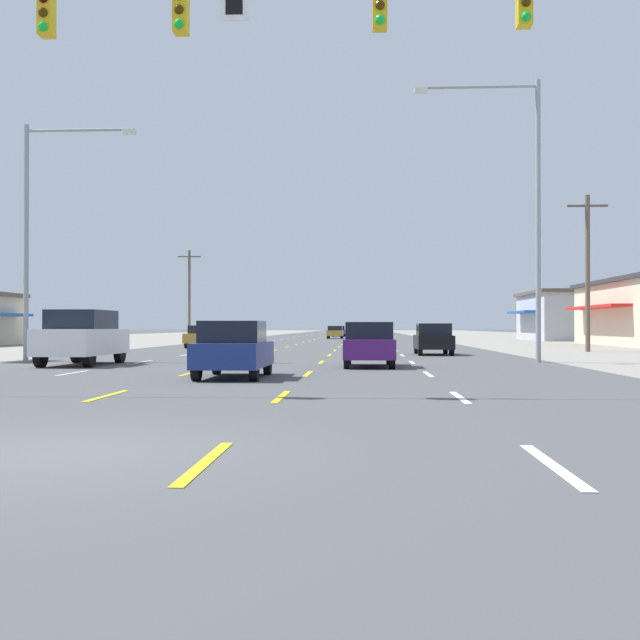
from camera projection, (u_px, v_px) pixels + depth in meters
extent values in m
plane|color=#4C4C4F|center=(327.00, 341.00, 74.55)|extent=(572.00, 572.00, 0.00)
cube|color=gray|center=(71.00, 341.00, 75.89)|extent=(28.00, 440.00, 0.01)
cube|color=gray|center=(593.00, 341.00, 73.21)|extent=(28.00, 440.00, 0.01)
cube|color=white|center=(73.00, 373.00, 23.41)|extent=(0.14, 2.60, 0.01)
cube|color=white|center=(143.00, 362.00, 30.90)|extent=(0.14, 2.60, 0.01)
cube|color=white|center=(186.00, 355.00, 38.39)|extent=(0.14, 2.60, 0.01)
cube|color=white|center=(215.00, 350.00, 45.88)|extent=(0.14, 2.60, 0.01)
cube|color=white|center=(236.00, 347.00, 53.37)|extent=(0.14, 2.60, 0.01)
cube|color=white|center=(251.00, 344.00, 60.85)|extent=(0.14, 2.60, 0.01)
cube|color=white|center=(264.00, 342.00, 68.34)|extent=(0.14, 2.60, 0.01)
cube|color=white|center=(273.00, 341.00, 75.83)|extent=(0.14, 2.60, 0.01)
cube|color=white|center=(281.00, 340.00, 83.32)|extent=(0.14, 2.60, 0.01)
cube|color=white|center=(288.00, 338.00, 90.81)|extent=(0.14, 2.60, 0.01)
cube|color=white|center=(294.00, 338.00, 98.30)|extent=(0.14, 2.60, 0.01)
cube|color=white|center=(299.00, 337.00, 105.79)|extent=(0.14, 2.60, 0.01)
cube|color=white|center=(303.00, 336.00, 113.28)|extent=(0.14, 2.60, 0.01)
cube|color=white|center=(307.00, 336.00, 120.76)|extent=(0.14, 2.60, 0.01)
cube|color=white|center=(310.00, 335.00, 128.25)|extent=(0.14, 2.60, 0.01)
cube|color=white|center=(313.00, 335.00, 135.74)|extent=(0.14, 2.60, 0.01)
cube|color=white|center=(315.00, 334.00, 143.23)|extent=(0.14, 2.60, 0.01)
cube|color=white|center=(318.00, 334.00, 150.72)|extent=(0.14, 2.60, 0.01)
cube|color=white|center=(320.00, 333.00, 158.21)|extent=(0.14, 2.60, 0.01)
cube|color=white|center=(322.00, 333.00, 165.70)|extent=(0.14, 2.60, 0.01)
cube|color=white|center=(324.00, 333.00, 173.19)|extent=(0.14, 2.60, 0.01)
cube|color=white|center=(325.00, 333.00, 180.67)|extent=(0.14, 2.60, 0.01)
cube|color=white|center=(327.00, 332.00, 188.16)|extent=(0.14, 2.60, 0.01)
cube|color=white|center=(328.00, 332.00, 195.65)|extent=(0.14, 2.60, 0.01)
cube|color=white|center=(329.00, 332.00, 203.14)|extent=(0.14, 2.60, 0.01)
cube|color=white|center=(331.00, 332.00, 210.63)|extent=(0.14, 2.60, 0.01)
cube|color=white|center=(332.00, 331.00, 218.12)|extent=(0.14, 2.60, 0.01)
cube|color=white|center=(333.00, 331.00, 225.61)|extent=(0.14, 2.60, 0.01)
cube|color=yellow|center=(107.00, 396.00, 15.73)|extent=(0.14, 2.60, 0.01)
cube|color=yellow|center=(189.00, 373.00, 23.22)|extent=(0.14, 2.60, 0.01)
cube|color=yellow|center=(232.00, 362.00, 30.71)|extent=(0.14, 2.60, 0.01)
cube|color=yellow|center=(257.00, 355.00, 38.20)|extent=(0.14, 2.60, 0.01)
cube|color=yellow|center=(275.00, 350.00, 45.69)|extent=(0.14, 2.60, 0.01)
cube|color=yellow|center=(287.00, 347.00, 53.18)|extent=(0.14, 2.60, 0.01)
cube|color=yellow|center=(296.00, 344.00, 60.66)|extent=(0.14, 2.60, 0.01)
cube|color=yellow|center=(304.00, 342.00, 68.15)|extent=(0.14, 2.60, 0.01)
cube|color=yellow|center=(310.00, 341.00, 75.64)|extent=(0.14, 2.60, 0.01)
cube|color=yellow|center=(314.00, 340.00, 83.13)|extent=(0.14, 2.60, 0.01)
cube|color=yellow|center=(318.00, 339.00, 90.62)|extent=(0.14, 2.60, 0.01)
cube|color=yellow|center=(322.00, 338.00, 98.11)|extent=(0.14, 2.60, 0.01)
cube|color=yellow|center=(325.00, 337.00, 105.60)|extent=(0.14, 2.60, 0.01)
cube|color=yellow|center=(327.00, 336.00, 113.09)|extent=(0.14, 2.60, 0.01)
cube|color=yellow|center=(329.00, 336.00, 120.57)|extent=(0.14, 2.60, 0.01)
cube|color=yellow|center=(331.00, 335.00, 128.06)|extent=(0.14, 2.60, 0.01)
cube|color=yellow|center=(333.00, 335.00, 135.55)|extent=(0.14, 2.60, 0.01)
cube|color=yellow|center=(335.00, 334.00, 143.04)|extent=(0.14, 2.60, 0.01)
cube|color=yellow|center=(336.00, 334.00, 150.53)|extent=(0.14, 2.60, 0.01)
cube|color=yellow|center=(337.00, 333.00, 158.02)|extent=(0.14, 2.60, 0.01)
cube|color=yellow|center=(338.00, 333.00, 165.51)|extent=(0.14, 2.60, 0.01)
cube|color=yellow|center=(340.00, 333.00, 173.00)|extent=(0.14, 2.60, 0.01)
cube|color=yellow|center=(340.00, 333.00, 180.48)|extent=(0.14, 2.60, 0.01)
cube|color=yellow|center=(341.00, 332.00, 187.97)|extent=(0.14, 2.60, 0.01)
cube|color=yellow|center=(342.00, 332.00, 195.46)|extent=(0.14, 2.60, 0.01)
cube|color=yellow|center=(343.00, 332.00, 202.95)|extent=(0.14, 2.60, 0.01)
cube|color=yellow|center=(344.00, 332.00, 210.44)|extent=(0.14, 2.60, 0.01)
cube|color=yellow|center=(344.00, 331.00, 217.93)|extent=(0.14, 2.60, 0.01)
cube|color=yellow|center=(345.00, 331.00, 225.42)|extent=(0.14, 2.60, 0.01)
cube|color=yellow|center=(206.00, 462.00, 8.05)|extent=(0.14, 2.60, 0.01)
cube|color=yellow|center=(281.00, 397.00, 15.54)|extent=(0.14, 2.60, 0.01)
cube|color=yellow|center=(308.00, 374.00, 23.03)|extent=(0.14, 2.60, 0.01)
cube|color=yellow|center=(321.00, 362.00, 30.52)|extent=(0.14, 2.60, 0.01)
cube|color=yellow|center=(329.00, 355.00, 38.01)|extent=(0.14, 2.60, 0.01)
cube|color=yellow|center=(335.00, 350.00, 45.50)|extent=(0.14, 2.60, 0.01)
cube|color=yellow|center=(339.00, 347.00, 52.99)|extent=(0.14, 2.60, 0.01)
cube|color=yellow|center=(342.00, 345.00, 60.47)|extent=(0.14, 2.60, 0.01)
cube|color=yellow|center=(344.00, 343.00, 67.96)|extent=(0.14, 2.60, 0.01)
cube|color=yellow|center=(346.00, 341.00, 75.45)|extent=(0.14, 2.60, 0.01)
cube|color=yellow|center=(348.00, 340.00, 82.94)|extent=(0.14, 2.60, 0.01)
cube|color=yellow|center=(349.00, 339.00, 90.43)|extent=(0.14, 2.60, 0.01)
cube|color=yellow|center=(350.00, 338.00, 97.92)|extent=(0.14, 2.60, 0.01)
cube|color=yellow|center=(351.00, 337.00, 105.41)|extent=(0.14, 2.60, 0.01)
cube|color=yellow|center=(352.00, 336.00, 112.90)|extent=(0.14, 2.60, 0.01)
cube|color=yellow|center=(352.00, 336.00, 120.38)|extent=(0.14, 2.60, 0.01)
cube|color=yellow|center=(353.00, 335.00, 127.87)|extent=(0.14, 2.60, 0.01)
cube|color=yellow|center=(353.00, 335.00, 135.36)|extent=(0.14, 2.60, 0.01)
cube|color=yellow|center=(354.00, 334.00, 142.85)|extent=(0.14, 2.60, 0.01)
cube|color=yellow|center=(354.00, 334.00, 150.34)|extent=(0.14, 2.60, 0.01)
cube|color=yellow|center=(355.00, 333.00, 157.83)|extent=(0.14, 2.60, 0.01)
cube|color=yellow|center=(355.00, 333.00, 165.32)|extent=(0.14, 2.60, 0.01)
cube|color=yellow|center=(355.00, 333.00, 172.81)|extent=(0.14, 2.60, 0.01)
cube|color=yellow|center=(356.00, 333.00, 180.29)|extent=(0.14, 2.60, 0.01)
cube|color=yellow|center=(356.00, 332.00, 187.78)|extent=(0.14, 2.60, 0.01)
cube|color=yellow|center=(356.00, 332.00, 195.27)|extent=(0.14, 2.60, 0.01)
cube|color=yellow|center=(357.00, 332.00, 202.76)|extent=(0.14, 2.60, 0.01)
cube|color=yellow|center=(357.00, 332.00, 210.25)|extent=(0.14, 2.60, 0.01)
cube|color=yellow|center=(357.00, 331.00, 217.74)|extent=(0.14, 2.60, 0.01)
cube|color=yellow|center=(357.00, 331.00, 225.23)|extent=(0.14, 2.60, 0.01)
cube|color=white|center=(553.00, 465.00, 7.86)|extent=(0.14, 2.60, 0.01)
cube|color=white|center=(460.00, 397.00, 15.35)|extent=(0.14, 2.60, 0.01)
cube|color=white|center=(428.00, 374.00, 22.84)|extent=(0.14, 2.60, 0.01)
cube|color=white|center=(412.00, 362.00, 30.33)|extent=(0.14, 2.60, 0.01)
cube|color=white|center=(402.00, 355.00, 37.82)|extent=(0.14, 2.60, 0.01)
cube|color=white|center=(396.00, 351.00, 45.31)|extent=(0.14, 2.60, 0.01)
cube|color=white|center=(391.00, 347.00, 52.80)|extent=(0.14, 2.60, 0.01)
cube|color=white|center=(388.00, 345.00, 60.28)|extent=(0.14, 2.60, 0.01)
cube|color=white|center=(385.00, 343.00, 67.77)|extent=(0.14, 2.60, 0.01)
cube|color=white|center=(383.00, 341.00, 75.26)|extent=(0.14, 2.60, 0.01)
cube|color=white|center=(381.00, 340.00, 82.75)|extent=(0.14, 2.60, 0.01)
cube|color=white|center=(379.00, 339.00, 90.24)|extent=(0.14, 2.60, 0.01)
cube|color=white|center=(378.00, 338.00, 97.73)|extent=(0.14, 2.60, 0.01)
cube|color=white|center=(377.00, 337.00, 105.22)|extent=(0.14, 2.60, 0.01)
cube|color=white|center=(376.00, 336.00, 112.71)|extent=(0.14, 2.60, 0.01)
cube|color=white|center=(375.00, 336.00, 120.19)|extent=(0.14, 2.60, 0.01)
cube|color=white|center=(374.00, 335.00, 127.68)|extent=(0.14, 2.60, 0.01)
cube|color=white|center=(374.00, 335.00, 135.17)|extent=(0.14, 2.60, 0.01)
cube|color=white|center=(373.00, 334.00, 142.66)|extent=(0.14, 2.60, 0.01)
cube|color=white|center=(373.00, 334.00, 150.15)|extent=(0.14, 2.60, 0.01)
cube|color=white|center=(372.00, 333.00, 157.64)|extent=(0.14, 2.60, 0.01)
cube|color=white|center=(372.00, 333.00, 165.13)|extent=(0.14, 2.60, 0.01)
cube|color=white|center=(371.00, 333.00, 172.62)|extent=(0.14, 2.60, 0.01)
cube|color=white|center=(371.00, 333.00, 180.10)|extent=(0.14, 2.60, 0.01)
cube|color=white|center=(371.00, 332.00, 187.59)|extent=(0.14, 2.60, 0.01)
cube|color=white|center=(370.00, 332.00, 195.08)|extent=(0.14, 2.60, 0.01)
cube|color=white|center=(370.00, 332.00, 202.57)|extent=(0.14, 2.60, 0.01)
cube|color=white|center=(370.00, 332.00, 210.06)|extent=(0.14, 2.60, 0.01)
cube|color=white|center=(370.00, 332.00, 217.55)|extent=(0.14, 2.60, 0.01)
cube|color=white|center=(369.00, 331.00, 225.04)|extent=(0.14, 2.60, 0.01)
cube|color=white|center=(234.00, 6.00, 16.53)|extent=(0.60, 0.04, 0.60)
cube|color=black|center=(234.00, 6.00, 16.50)|extent=(0.36, 0.01, 0.36)
cube|color=gold|center=(181.00, 12.00, 16.55)|extent=(0.30, 0.34, 0.92)
sphere|color=#352202|center=(179.00, 9.00, 16.36)|extent=(0.20, 0.20, 0.20)
sphere|color=green|center=(179.00, 24.00, 16.36)|extent=(0.20, 0.20, 0.20)
cube|color=gold|center=(380.00, 8.00, 16.32)|extent=(0.30, 0.34, 0.92)
sphere|color=#352202|center=(380.00, 5.00, 16.14)|extent=(0.20, 0.20, 0.20)
sphere|color=green|center=(380.00, 20.00, 16.13)|extent=(0.20, 0.20, 0.20)
cube|color=gold|center=(47.00, 15.00, 16.70)|extent=(0.30, 0.34, 0.92)
sphere|color=#352202|center=(43.00, 12.00, 16.52)|extent=(0.20, 0.20, 0.20)
sphere|color=green|center=(43.00, 27.00, 16.52)|extent=(0.20, 0.20, 0.20)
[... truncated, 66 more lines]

